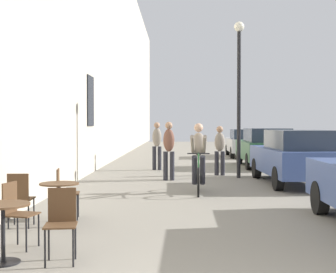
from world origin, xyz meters
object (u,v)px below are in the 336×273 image
at_px(cafe_chair_mid_toward_wall, 64,190).
at_px(street_lamp, 239,79).
at_px(pedestrian_far, 157,143).
at_px(cyclist_on_bicycle, 199,160).
at_px(pedestrian_mid, 220,148).
at_px(cafe_chair_near_toward_wall, 61,219).
at_px(cafe_table_mid, 59,195).
at_px(pedestrian_near, 169,147).
at_px(cafe_table_near, 3,220).
at_px(cafe_chair_near_toward_street, 17,210).
at_px(parked_car_second, 296,156).
at_px(cafe_chair_mid_toward_street, 20,196).
at_px(parked_car_third, 265,147).
at_px(parked_car_fourth, 245,143).

xyz_separation_m(cafe_chair_mid_toward_wall, street_lamp, (3.94, 6.57, 2.59)).
bearing_deg(pedestrian_far, cyclist_on_bicycle, -77.72).
distance_m(pedestrian_mid, pedestrian_far, 2.83).
relative_size(cafe_chair_near_toward_wall, pedestrian_far, 0.50).
bearing_deg(cafe_table_mid, pedestrian_mid, 67.20).
relative_size(cyclist_on_bicycle, pedestrian_near, 1.00).
distance_m(cafe_table_near, cafe_chair_near_toward_wall, 0.69).
xyz_separation_m(cafe_chair_near_toward_street, parked_car_second, (5.52, 6.98, 0.27)).
distance_m(cafe_table_near, pedestrian_near, 8.75).
relative_size(cafe_chair_near_toward_wall, pedestrian_near, 0.51).
bearing_deg(cafe_chair_near_toward_wall, pedestrian_mid, 74.05).
height_order(cafe_chair_mid_toward_street, pedestrian_far, pedestrian_far).
distance_m(cafe_table_mid, pedestrian_mid, 8.62).
xyz_separation_m(cafe_chair_near_toward_street, cafe_chair_mid_toward_wall, (0.17, 1.96, 0.00)).
bearing_deg(pedestrian_far, parked_car_second, -45.24).
distance_m(street_lamp, parked_car_third, 4.79).
bearing_deg(cafe_chair_near_toward_wall, pedestrian_near, 82.15).
bearing_deg(cafe_chair_near_toward_street, cafe_chair_near_toward_wall, -39.24).
bearing_deg(cafe_chair_near_toward_wall, cyclist_on_bicycle, 71.74).
distance_m(cafe_table_near, cafe_chair_mid_toward_wall, 2.66).
height_order(cyclist_on_bicycle, parked_car_third, cyclist_on_bicycle).
distance_m(pedestrian_mid, street_lamp, 2.37).
height_order(pedestrian_mid, parked_car_second, pedestrian_mid).
relative_size(pedestrian_mid, parked_car_fourth, 0.40).
bearing_deg(pedestrian_near, cyclist_on_bicycle, -73.29).
height_order(parked_car_second, parked_car_fourth, parked_car_second).
xyz_separation_m(cafe_chair_near_toward_wall, pedestrian_near, (1.17, 8.46, 0.48)).
distance_m(cafe_chair_near_toward_street, cyclist_on_bicycle, 5.92).
relative_size(cafe_chair_near_toward_wall, cafe_chair_mid_toward_wall, 1.00).
bearing_deg(cafe_chair_mid_toward_street, cafe_table_mid, 6.96).
relative_size(cafe_table_near, pedestrian_far, 0.41).
height_order(cafe_table_near, pedestrian_mid, pedestrian_mid).
bearing_deg(cafe_chair_near_toward_street, parked_car_third, 65.50).
relative_size(cafe_chair_near_toward_street, parked_car_fourth, 0.22).
relative_size(cafe_chair_near_toward_street, cafe_chair_mid_toward_street, 1.00).
height_order(cafe_chair_near_toward_street, parked_car_fourth, parked_car_fourth).
xyz_separation_m(cafe_chair_near_toward_wall, cafe_table_mid, (-0.51, 1.95, 0.00)).
xyz_separation_m(cafe_table_near, cafe_table_mid, (0.17, 2.02, 0.00)).
bearing_deg(cafe_chair_near_toward_wall, cafe_chair_mid_toward_wall, 102.81).
relative_size(cafe_table_near, cafe_chair_mid_toward_wall, 0.81).
height_order(cafe_chair_near_toward_street, street_lamp, street_lamp).
bearing_deg(cafe_chair_mid_toward_wall, cyclist_on_bicycle, 52.55).
bearing_deg(pedestrian_near, parked_car_third, 50.80).
xyz_separation_m(cafe_chair_near_toward_wall, street_lamp, (3.36, 9.15, 2.59)).
height_order(street_lamp, parked_car_second, street_lamp).
xyz_separation_m(cafe_table_mid, street_lamp, (3.87, 7.21, 2.59)).
bearing_deg(parked_car_fourth, parked_car_second, -91.03).
relative_size(cafe_table_near, cyclist_on_bicycle, 0.41).
height_order(cafe_table_near, pedestrian_far, pedestrian_far).
xyz_separation_m(cafe_table_near, pedestrian_near, (1.85, 8.54, 0.47)).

